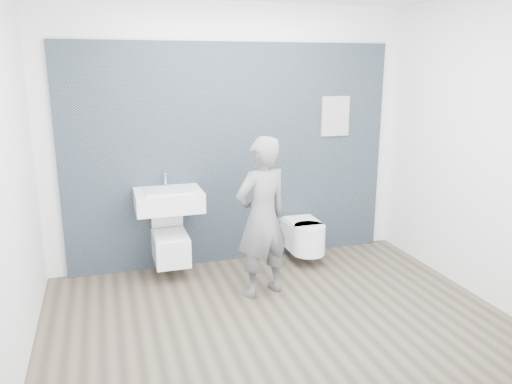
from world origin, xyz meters
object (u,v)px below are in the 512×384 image
object	(u,v)px
washbasin	(169,200)
visitor	(262,218)
toilet_square	(171,245)
toilet_rounded	(305,236)

from	to	relation	value
washbasin	visitor	distance (m)	1.04
washbasin	toilet_square	size ratio (longest dim) A/B	0.99
toilet_square	visitor	world-z (taller)	visitor
washbasin	toilet_square	world-z (taller)	washbasin
washbasin	visitor	world-z (taller)	visitor
toilet_rounded	toilet_square	bearing A→B (deg)	177.65
toilet_rounded	visitor	size ratio (longest dim) A/B	0.40
toilet_square	visitor	bearing A→B (deg)	-41.36
visitor	toilet_rounded	bearing A→B (deg)	-156.02
washbasin	toilet_rounded	bearing A→B (deg)	-2.19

